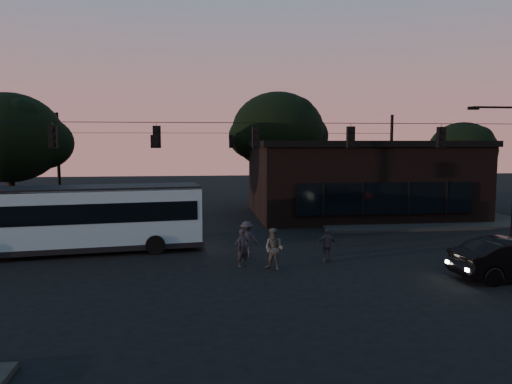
{
  "coord_description": "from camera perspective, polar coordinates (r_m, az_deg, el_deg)",
  "views": [
    {
      "loc": [
        -2.78,
        -18.94,
        5.34
      ],
      "look_at": [
        0.0,
        4.0,
        3.0
      ],
      "focal_mm": 35.0,
      "sensor_mm": 36.0,
      "label": 1
    }
  ],
  "objects": [
    {
      "name": "tree_behind",
      "position": [
        41.5,
        2.51,
        6.95
      ],
      "size": [
        7.6,
        7.6,
        9.43
      ],
      "color": "black",
      "rests_on": "ground"
    },
    {
      "name": "tree_right",
      "position": [
        42.39,
        22.52,
        4.39
      ],
      "size": [
        5.2,
        5.2,
        6.86
      ],
      "color": "black",
      "rests_on": "ground"
    },
    {
      "name": "building",
      "position": [
        36.94,
        11.71,
        1.57
      ],
      "size": [
        15.4,
        10.41,
        5.4
      ],
      "color": "black",
      "rests_on": "ground"
    },
    {
      "name": "signal_rig_far",
      "position": [
        39.05,
        -2.83,
        4.1
      ],
      "size": [
        26.24,
        0.3,
        7.5
      ],
      "color": "black",
      "rests_on": "ground"
    },
    {
      "name": "signal_rig_near",
      "position": [
        23.12,
        0.0,
        3.57
      ],
      "size": [
        26.24,
        0.3,
        7.5
      ],
      "color": "black",
      "rests_on": "ground"
    },
    {
      "name": "pedestrian_c",
      "position": [
        22.45,
        8.15,
        -6.05
      ],
      "size": [
        0.91,
        0.42,
        1.52
      ],
      "primitive_type": "imported",
      "rotation": [
        0.0,
        0.0,
        3.09
      ],
      "color": "#362F39",
      "rests_on": "ground"
    },
    {
      "name": "sidewalk_far_left",
      "position": [
        35.19,
        -25.46,
        -3.39
      ],
      "size": [
        14.0,
        10.0,
        0.15
      ],
      "primitive_type": "cube",
      "color": "black",
      "rests_on": "ground"
    },
    {
      "name": "bus",
      "position": [
        25.33,
        -19.34,
        -2.59
      ],
      "size": [
        11.62,
        4.17,
        3.2
      ],
      "rotation": [
        0.0,
        0.0,
        0.14
      ],
      "color": "#91AEB8",
      "rests_on": "ground"
    },
    {
      "name": "pedestrian_d",
      "position": [
        23.22,
        -1.08,
        -5.39
      ],
      "size": [
        1.1,
        0.65,
        1.68
      ],
      "primitive_type": "imported",
      "rotation": [
        0.0,
        0.0,
        3.12
      ],
      "color": "#252029",
      "rests_on": "ground"
    },
    {
      "name": "tree_left",
      "position": [
        33.85,
        -26.4,
        5.57
      ],
      "size": [
        6.4,
        6.4,
        8.3
      ],
      "color": "black",
      "rests_on": "ground"
    },
    {
      "name": "sidewalk_far_right",
      "position": [
        36.48,
        17.09,
        -2.78
      ],
      "size": [
        14.0,
        10.0,
        0.15
      ],
      "primitive_type": "cube",
      "color": "black",
      "rests_on": "ground"
    },
    {
      "name": "ground",
      "position": [
        19.87,
        1.41,
        -9.81
      ],
      "size": [
        120.0,
        120.0,
        0.0
      ],
      "primitive_type": "plane",
      "color": "black",
      "rests_on": "ground"
    },
    {
      "name": "pedestrian_a",
      "position": [
        21.5,
        -1.5,
        -6.4
      ],
      "size": [
        0.7,
        0.61,
        1.6
      ],
      "primitive_type": "imported",
      "rotation": [
        0.0,
        0.0,
        0.47
      ],
      "color": "black",
      "rests_on": "ground"
    },
    {
      "name": "pedestrian_b",
      "position": [
        20.97,
        2.07,
        -6.52
      ],
      "size": [
        1.07,
        1.03,
        1.75
      ],
      "primitive_type": "imported",
      "rotation": [
        0.0,
        0.0,
        -0.61
      ],
      "color": "#43443D",
      "rests_on": "ground"
    }
  ]
}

